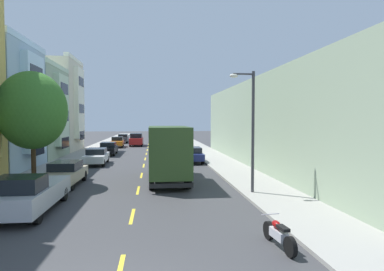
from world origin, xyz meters
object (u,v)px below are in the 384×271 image
Objects in this scene: street_tree_second at (32,110)px; parked_sedan_navy at (192,154)px; parked_sedan_champagne at (65,173)px; street_lamp at (250,122)px; parked_sedan_white at (96,156)px; parked_hatchback_orange at (117,142)px; parked_pickup_silver at (29,194)px; parked_sedan_sky at (180,144)px; parked_sedan_black at (108,148)px; parked_sedan_forest at (173,138)px; delivery_box_truck at (168,151)px; parked_motorcycle at (279,234)px; moving_red_sedan at (136,139)px; parked_hatchback_charcoal at (123,139)px.

parked_sedan_navy is (10.83, 9.52, -3.80)m from street_tree_second.
street_lamp is at bearing -19.80° from parked_sedan_champagne.
street_tree_second reaches higher than parked_sedan_white.
parked_hatchback_orange is 34.01m from parked_pickup_silver.
parked_sedan_black is at bearing -150.77° from parked_sedan_sky.
parked_sedan_white is at bearing -105.91° from parked_sedan_forest.
parked_sedan_champagne is at bearing -91.63° from parked_sedan_white.
parked_pickup_silver reaches higher than parked_sedan_white.
delivery_box_truck is 22.09m from parked_sedan_sky.
street_tree_second is 10.02m from parked_sedan_white.
parked_sedan_navy is 13.27m from parked_sedan_champagne.
parked_sedan_black and parked_sedan_sky have the same top height.
street_tree_second is 13.01m from street_lamp.
street_lamp reaches higher than parked_pickup_silver.
parked_sedan_white is at bearing -176.63° from parked_sedan_navy.
parked_sedan_champagne reaches higher than parked_motorcycle.
street_tree_second is 0.90× the size of delivery_box_truck.
parked_motorcycle is (-1.19, -7.12, -3.45)m from street_lamp.
moving_red_sedan is at bearing 85.91° from parked_pickup_silver.
parked_sedan_sky is 33.17m from parked_motorcycle.
parked_pickup_silver reaches higher than parked_sedan_sky.
delivery_box_truck reaches higher than parked_hatchback_charcoal.
parked_hatchback_orange is at bearing 89.94° from parked_sedan_champagne.
street_lamp reaches higher than moving_red_sedan.
parked_sedan_black is (-10.24, 21.25, -3.11)m from street_lamp.
parked_sedan_forest and parked_sedan_white have the same top height.
parked_sedan_white is at bearing -89.28° from parked_hatchback_orange.
delivery_box_truck reaches higher than parked_sedan_sky.
parked_sedan_champagne is at bearing -95.05° from moving_red_sedan.
parked_sedan_forest is at bearing 79.07° from parked_pickup_silver.
parked_sedan_navy is (0.03, -29.72, 0.00)m from parked_sedan_forest.
parked_sedan_white is at bearing 76.36° from street_tree_second.
parked_sedan_black is 11.62m from parked_sedan_navy.
parked_pickup_silver is 2.58× the size of parked_motorcycle.
moving_red_sedan is (4.60, 29.98, -3.56)m from street_tree_second.
delivery_box_truck is 9.89m from parked_sedan_navy.
parked_sedan_black is at bearing 89.43° from parked_sedan_champagne.
street_tree_second reaches higher than parked_sedan_black.
parked_hatchback_charcoal is at bearing 90.10° from parked_pickup_silver.
parked_sedan_champagne is (-10.42, 3.75, -3.11)m from street_lamp.
parked_sedan_forest is 29.72m from parked_sedan_navy.
street_lamp reaches higher than parked_sedan_champagne.
parked_hatchback_orange is 8.91m from parked_hatchback_charcoal.
parked_sedan_champagne is (-8.91, -9.84, 0.00)m from parked_sedan_navy.
street_tree_second is 1.49× the size of parked_sedan_black.
parked_sedan_white is at bearing 88.37° from parked_sedan_champagne.
parked_sedan_black is 1.00× the size of parked_sedan_champagne.
delivery_box_truck reaches higher than parked_sedan_forest.
moving_red_sedan is at bearing -123.80° from parked_sedan_forest.
parked_hatchback_orange is 1.01× the size of parked_hatchback_charcoal.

